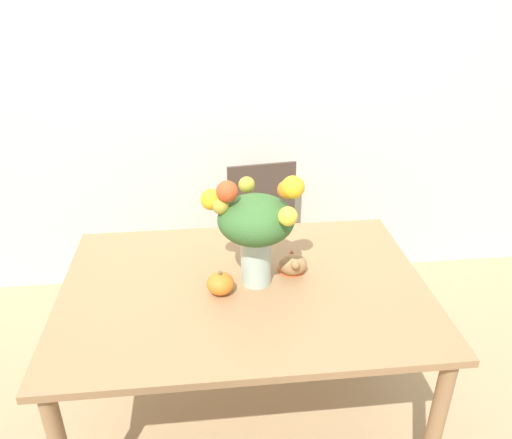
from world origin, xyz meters
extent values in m
plane|color=tan|center=(0.00, 0.00, 0.00)|extent=(12.00, 12.00, 0.00)
cube|color=silver|center=(0.00, 1.22, 1.35)|extent=(8.00, 0.06, 2.70)
cube|color=#9E754C|center=(0.00, 0.00, 0.72)|extent=(1.46, 1.00, 0.03)
cylinder|color=#9E754C|center=(0.67, -0.44, 0.35)|extent=(0.06, 0.06, 0.71)
cylinder|color=#9E754C|center=(-0.67, 0.44, 0.35)|extent=(0.06, 0.06, 0.71)
cylinder|color=#9E754C|center=(0.67, 0.44, 0.35)|extent=(0.06, 0.06, 0.71)
cylinder|color=#B2CCBC|center=(0.05, 0.03, 0.85)|extent=(0.12, 0.12, 0.22)
cylinder|color=silver|center=(0.05, 0.03, 0.78)|extent=(0.11, 0.11, 0.08)
cylinder|color=#38662D|center=(0.07, 0.03, 0.89)|extent=(0.01, 0.00, 0.28)
cylinder|color=#38662D|center=(0.06, 0.05, 0.89)|extent=(0.01, 0.01, 0.28)
cylinder|color=#38662D|center=(0.03, 0.04, 0.89)|extent=(0.00, 0.01, 0.28)
cylinder|color=#38662D|center=(0.03, 0.01, 0.89)|extent=(0.01, 0.01, 0.28)
cylinder|color=#38662D|center=(0.06, 0.00, 0.89)|extent=(0.01, 0.01, 0.28)
ellipsoid|color=#38662D|center=(0.05, 0.03, 1.02)|extent=(0.30, 0.30, 0.18)
sphere|color=orange|center=(0.16, 0.01, 1.15)|extent=(0.07, 0.07, 0.07)
sphere|color=#AD9E33|center=(-0.08, 0.02, 1.09)|extent=(0.06, 0.06, 0.06)
sphere|color=yellow|center=(0.18, 0.00, 1.16)|extent=(0.09, 0.09, 0.09)
sphere|color=#AD9E33|center=(0.03, 0.19, 1.09)|extent=(0.07, 0.07, 0.07)
sphere|color=yellow|center=(-0.12, 0.07, 1.09)|extent=(0.08, 0.08, 0.08)
sphere|color=#D64C23|center=(-0.06, 0.02, 1.14)|extent=(0.08, 0.08, 0.08)
sphere|color=yellow|center=(0.15, -0.11, 1.10)|extent=(0.07, 0.07, 0.07)
ellipsoid|color=orange|center=(-0.10, -0.04, 0.78)|extent=(0.11, 0.11, 0.09)
cylinder|color=brown|center=(-0.10, -0.04, 0.83)|extent=(0.02, 0.02, 0.02)
ellipsoid|color=#A87A4C|center=(0.21, 0.06, 0.78)|extent=(0.12, 0.09, 0.09)
cone|color=#C64C23|center=(0.21, 0.09, 0.78)|extent=(0.12, 0.12, 0.10)
sphere|color=#A87A4C|center=(0.21, 0.01, 0.81)|extent=(0.04, 0.04, 0.04)
cube|color=#47382D|center=(0.21, 0.76, 0.43)|extent=(0.47, 0.47, 0.02)
cylinder|color=#47382D|center=(0.06, 0.57, 0.21)|extent=(0.04, 0.04, 0.42)
cylinder|color=#47382D|center=(0.40, 0.61, 0.21)|extent=(0.04, 0.04, 0.42)
cylinder|color=#47382D|center=(0.02, 0.91, 0.21)|extent=(0.04, 0.04, 0.42)
cylinder|color=#47382D|center=(0.36, 0.95, 0.21)|extent=(0.04, 0.04, 0.42)
cube|color=#47382D|center=(0.18, 0.96, 0.66)|extent=(0.40, 0.07, 0.43)
camera|label=1|loc=(-0.13, -1.64, 1.90)|focal=35.00mm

